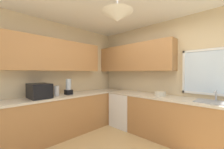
% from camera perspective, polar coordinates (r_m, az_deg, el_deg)
% --- Properties ---
extents(room_shell, '(4.06, 3.63, 2.67)m').
position_cam_1_polar(room_shell, '(2.93, -1.81, 9.40)').
color(room_shell, beige).
rests_on(room_shell, ground_plane).
extents(counter_run_left, '(0.65, 3.24, 0.90)m').
position_cam_1_polar(counter_run_left, '(3.41, -19.89, -15.54)').
color(counter_run_left, '#AD7542').
rests_on(counter_run_left, ground_plane).
extents(counter_run_back, '(3.15, 0.65, 0.90)m').
position_cam_1_polar(counter_run_back, '(3.21, 23.56, -16.59)').
color(counter_run_back, '#AD7542').
rests_on(counter_run_back, ground_plane).
extents(dishwasher, '(0.60, 0.60, 0.86)m').
position_cam_1_polar(dishwasher, '(3.78, 5.33, -14.26)').
color(dishwasher, white).
rests_on(dishwasher, ground_plane).
extents(microwave, '(0.48, 0.36, 0.29)m').
position_cam_1_polar(microwave, '(3.12, -27.94, -5.97)').
color(microwave, black).
rests_on(microwave, counter_run_left).
extents(kettle, '(0.11, 0.11, 0.22)m').
position_cam_1_polar(kettle, '(3.22, -22.10, -6.33)').
color(kettle, '#B7B7BC').
rests_on(kettle, counter_run_left).
extents(sink_assembly, '(0.56, 0.40, 0.19)m').
position_cam_1_polar(sink_assembly, '(2.95, 36.82, -9.05)').
color(sink_assembly, '#9EA0A5').
rests_on(sink_assembly, counter_run_back).
extents(bowl, '(0.24, 0.24, 0.09)m').
position_cam_1_polar(bowl, '(3.20, 19.34, -7.56)').
color(bowl, beige).
rests_on(bowl, counter_run_back).
extents(blender_appliance, '(0.15, 0.15, 0.36)m').
position_cam_1_polar(blender_appliance, '(3.36, -17.62, -5.15)').
color(blender_appliance, black).
rests_on(blender_appliance, counter_run_left).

